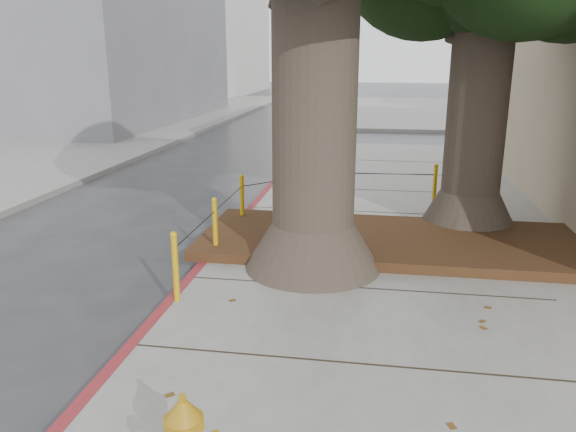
% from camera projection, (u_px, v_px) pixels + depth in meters
% --- Properties ---
extents(ground, '(140.00, 140.00, 0.00)m').
position_uv_depth(ground, '(310.00, 372.00, 5.94)').
color(ground, '#28282B').
rests_on(ground, ground).
extents(sidewalk_far, '(16.00, 20.00, 0.15)m').
position_uv_depth(sidewalk_far, '(472.00, 111.00, 33.47)').
color(sidewalk_far, slate).
rests_on(sidewalk_far, ground).
extents(curb_red, '(0.14, 26.00, 0.16)m').
position_uv_depth(curb_red, '(201.00, 269.00, 8.60)').
color(curb_red, maroon).
rests_on(curb_red, ground).
extents(planter_bed, '(6.40, 2.60, 0.16)m').
position_uv_depth(planter_bed, '(392.00, 241.00, 9.44)').
color(planter_bed, black).
rests_on(planter_bed, sidewalk_main).
extents(building_far_white, '(12.00, 18.00, 15.00)m').
position_uv_depth(building_far_white, '(182.00, 6.00, 49.24)').
color(building_far_white, silver).
rests_on(building_far_white, ground).
extents(bollard_ring, '(3.79, 5.39, 0.95)m').
position_uv_depth(bollard_ring, '(293.00, 205.00, 10.05)').
color(bollard_ring, '#D49D0B').
rests_on(bollard_ring, sidewalk_main).
extents(car_silver, '(3.63, 1.84, 1.18)m').
position_uv_depth(car_silver, '(518.00, 125.00, 22.41)').
color(car_silver, '#A1A1A6').
rests_on(car_silver, ground).
extents(car_red, '(4.06, 1.67, 1.31)m').
position_uv_depth(car_red, '(568.00, 126.00, 21.39)').
color(car_red, maroon).
rests_on(car_red, ground).
extents(car_dark, '(1.92, 3.92, 1.10)m').
position_uv_depth(car_dark, '(68.00, 122.00, 23.87)').
color(car_dark, black).
rests_on(car_dark, ground).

